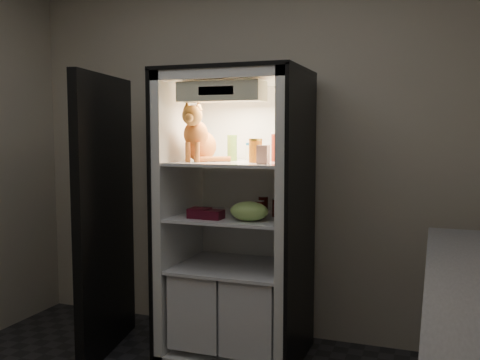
% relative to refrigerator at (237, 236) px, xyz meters
% --- Properties ---
extents(room_shell, '(3.60, 3.60, 3.60)m').
position_rel_refrigerator_xyz_m(room_shell, '(0.00, -1.38, 0.83)').
color(room_shell, white).
rests_on(room_shell, floor).
extents(refrigerator, '(0.90, 0.72, 1.88)m').
position_rel_refrigerator_xyz_m(refrigerator, '(0.00, 0.00, 0.00)').
color(refrigerator, white).
rests_on(refrigerator, floor).
extents(fridge_door, '(0.23, 0.86, 1.85)m').
position_rel_refrigerator_xyz_m(fridge_door, '(-0.84, -0.28, 0.12)').
color(fridge_door, black).
rests_on(fridge_door, floor).
extents(tabby_cat, '(0.33, 0.37, 0.39)m').
position_rel_refrigerator_xyz_m(tabby_cat, '(-0.22, -0.12, 0.64)').
color(tabby_cat, '#C15A18').
rests_on(tabby_cat, refrigerator).
extents(parmesan_shaker, '(0.07, 0.07, 0.17)m').
position_rel_refrigerator_xyz_m(parmesan_shaker, '(-0.05, 0.03, 0.58)').
color(parmesan_shaker, '#217C31').
rests_on(parmesan_shaker, refrigerator).
extents(mayo_tub, '(0.08, 0.08, 0.12)m').
position_rel_refrigerator_xyz_m(mayo_tub, '(0.07, 0.09, 0.56)').
color(mayo_tub, white).
rests_on(mayo_tub, refrigerator).
extents(salsa_jar, '(0.08, 0.08, 0.15)m').
position_rel_refrigerator_xyz_m(salsa_jar, '(0.16, -0.11, 0.57)').
color(salsa_jar, maroon).
rests_on(salsa_jar, refrigerator).
extents(pepper_jar, '(0.11, 0.11, 0.19)m').
position_rel_refrigerator_xyz_m(pepper_jar, '(0.27, 0.06, 0.59)').
color(pepper_jar, maroon).
rests_on(pepper_jar, refrigerator).
extents(cream_carton, '(0.07, 0.07, 0.11)m').
position_rel_refrigerator_xyz_m(cream_carton, '(0.26, -0.25, 0.55)').
color(cream_carton, white).
rests_on(cream_carton, refrigerator).
extents(soda_can_a, '(0.06, 0.06, 0.12)m').
position_rel_refrigerator_xyz_m(soda_can_a, '(0.16, 0.07, 0.21)').
color(soda_can_a, black).
rests_on(soda_can_a, refrigerator).
extents(soda_can_b, '(0.06, 0.06, 0.11)m').
position_rel_refrigerator_xyz_m(soda_can_b, '(0.28, -0.01, 0.21)').
color(soda_can_b, black).
rests_on(soda_can_b, refrigerator).
extents(soda_can_c, '(0.06, 0.06, 0.11)m').
position_rel_refrigerator_xyz_m(soda_can_c, '(0.19, -0.11, 0.20)').
color(soda_can_c, black).
rests_on(soda_can_c, refrigerator).
extents(condiment_jar, '(0.06, 0.06, 0.08)m').
position_rel_refrigerator_xyz_m(condiment_jar, '(0.06, -0.01, 0.19)').
color(condiment_jar, '#523C17').
rests_on(condiment_jar, refrigerator).
extents(grape_bag, '(0.24, 0.17, 0.12)m').
position_rel_refrigerator_xyz_m(grape_bag, '(0.16, -0.23, 0.21)').
color(grape_bag, '#8EBD58').
rests_on(grape_bag, refrigerator).
extents(berry_box_left, '(0.12, 0.12, 0.06)m').
position_rel_refrigerator_xyz_m(berry_box_left, '(-0.17, -0.23, 0.18)').
color(berry_box_left, '#530D22').
rests_on(berry_box_left, refrigerator).
extents(berry_box_right, '(0.11, 0.11, 0.06)m').
position_rel_refrigerator_xyz_m(berry_box_right, '(-0.07, -0.24, 0.18)').
color(berry_box_right, '#530D22').
rests_on(berry_box_right, refrigerator).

